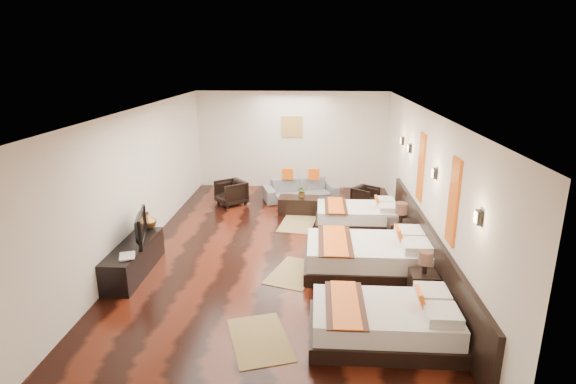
# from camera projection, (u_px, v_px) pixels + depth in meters

# --- Properties ---
(floor) EXTENTS (5.50, 9.50, 0.01)m
(floor) POSITION_uv_depth(u_px,v_px,m) (279.00, 251.00, 9.17)
(floor) COLOR black
(floor) RESTS_ON ground
(ceiling) EXTENTS (5.50, 9.50, 0.01)m
(ceiling) POSITION_uv_depth(u_px,v_px,m) (278.00, 110.00, 8.37)
(ceiling) COLOR white
(ceiling) RESTS_ON floor
(back_wall) EXTENTS (5.50, 0.01, 2.80)m
(back_wall) POSITION_uv_depth(u_px,v_px,m) (292.00, 140.00, 13.32)
(back_wall) COLOR silver
(back_wall) RESTS_ON floor
(left_wall) EXTENTS (0.01, 9.50, 2.80)m
(left_wall) POSITION_uv_depth(u_px,v_px,m) (138.00, 181.00, 8.94)
(left_wall) COLOR silver
(left_wall) RESTS_ON floor
(right_wall) EXTENTS (0.01, 9.50, 2.80)m
(right_wall) POSITION_uv_depth(u_px,v_px,m) (424.00, 186.00, 8.61)
(right_wall) COLOR silver
(right_wall) RESTS_ON floor
(headboard_panel) EXTENTS (0.08, 6.60, 0.90)m
(headboard_panel) POSITION_uv_depth(u_px,v_px,m) (427.00, 250.00, 8.11)
(headboard_panel) COLOR black
(headboard_panel) RESTS_ON floor
(bed_near) EXTENTS (2.02, 1.27, 0.77)m
(bed_near) POSITION_uv_depth(u_px,v_px,m) (385.00, 322.00, 6.26)
(bed_near) COLOR black
(bed_near) RESTS_ON floor
(bed_mid) EXTENTS (2.27, 1.43, 0.87)m
(bed_mid) POSITION_uv_depth(u_px,v_px,m) (369.00, 256.00, 8.23)
(bed_mid) COLOR black
(bed_mid) RESTS_ON floor
(bed_far) EXTENTS (1.89, 1.19, 0.72)m
(bed_far) POSITION_uv_depth(u_px,v_px,m) (358.00, 216.00, 10.46)
(bed_far) COLOR black
(bed_far) RESTS_ON floor
(nightstand_a) EXTENTS (0.42, 0.42, 0.83)m
(nightstand_a) POSITION_uv_depth(u_px,v_px,m) (423.00, 283.00, 7.26)
(nightstand_a) COLOR black
(nightstand_a) RESTS_ON floor
(nightstand_b) EXTENTS (0.46, 0.46, 0.92)m
(nightstand_b) POSITION_uv_depth(u_px,v_px,m) (400.00, 231.00, 9.37)
(nightstand_b) COLOR black
(nightstand_b) RESTS_ON floor
(jute_mat_near) EXTENTS (1.09, 1.37, 0.01)m
(jute_mat_near) POSITION_uv_depth(u_px,v_px,m) (260.00, 339.00, 6.30)
(jute_mat_near) COLOR olive
(jute_mat_near) RESTS_ON floor
(jute_mat_mid) EXTENTS (1.10, 1.38, 0.01)m
(jute_mat_mid) POSITION_uv_depth(u_px,v_px,m) (294.00, 273.00, 8.24)
(jute_mat_mid) COLOR olive
(jute_mat_mid) RESTS_ON floor
(jute_mat_far) EXTENTS (0.91, 1.29, 0.01)m
(jute_mat_far) POSITION_uv_depth(u_px,v_px,m) (297.00, 224.00, 10.65)
(jute_mat_far) COLOR olive
(jute_mat_far) RESTS_ON floor
(tv_console) EXTENTS (0.50, 1.80, 0.55)m
(tv_console) POSITION_uv_depth(u_px,v_px,m) (134.00, 259.00, 8.16)
(tv_console) COLOR black
(tv_console) RESTS_ON floor
(tv) EXTENTS (0.37, 0.95, 0.55)m
(tv) POSITION_uv_depth(u_px,v_px,m) (137.00, 227.00, 8.14)
(tv) COLOR black
(tv) RESTS_ON tv_console
(book) EXTENTS (0.35, 0.40, 0.03)m
(book) POSITION_uv_depth(u_px,v_px,m) (119.00, 257.00, 7.55)
(book) COLOR black
(book) RESTS_ON tv_console
(figurine) EXTENTS (0.36, 0.36, 0.33)m
(figurine) POSITION_uv_depth(u_px,v_px,m) (148.00, 220.00, 8.82)
(figurine) COLOR brown
(figurine) RESTS_ON tv_console
(sofa) EXTENTS (2.11, 1.32, 0.58)m
(sofa) POSITION_uv_depth(u_px,v_px,m) (301.00, 190.00, 12.35)
(sofa) COLOR slate
(sofa) RESTS_ON floor
(armchair_left) EXTENTS (0.96, 0.96, 0.63)m
(armchair_left) POSITION_uv_depth(u_px,v_px,m) (231.00, 193.00, 11.99)
(armchair_left) COLOR black
(armchair_left) RESTS_ON floor
(armchair_right) EXTENTS (0.81, 0.80, 0.53)m
(armchair_right) POSITION_uv_depth(u_px,v_px,m) (365.00, 197.00, 11.80)
(armchair_right) COLOR black
(armchair_right) RESTS_ON floor
(coffee_table) EXTENTS (1.02, 0.55, 0.40)m
(coffee_table) POSITION_uv_depth(u_px,v_px,m) (299.00, 205.00, 11.37)
(coffee_table) COLOR black
(coffee_table) RESTS_ON floor
(table_plant) EXTENTS (0.31, 0.28, 0.30)m
(table_plant) POSITION_uv_depth(u_px,v_px,m) (302.00, 191.00, 11.27)
(table_plant) COLOR #2D5E1F
(table_plant) RESTS_ON coffee_table
(orange_panel_a) EXTENTS (0.04, 0.40, 1.30)m
(orange_panel_a) POSITION_uv_depth(u_px,v_px,m) (453.00, 202.00, 6.70)
(orange_panel_a) COLOR #D86014
(orange_panel_a) RESTS_ON right_wall
(orange_panel_b) EXTENTS (0.04, 0.40, 1.30)m
(orange_panel_b) POSITION_uv_depth(u_px,v_px,m) (421.00, 167.00, 8.81)
(orange_panel_b) COLOR #D86014
(orange_panel_b) RESTS_ON right_wall
(sconce_near) EXTENTS (0.07, 0.12, 0.18)m
(sconce_near) POSITION_uv_depth(u_px,v_px,m) (478.00, 217.00, 5.61)
(sconce_near) COLOR black
(sconce_near) RESTS_ON right_wall
(sconce_mid) EXTENTS (0.07, 0.12, 0.18)m
(sconce_mid) POSITION_uv_depth(u_px,v_px,m) (434.00, 173.00, 7.72)
(sconce_mid) COLOR black
(sconce_mid) RESTS_ON right_wall
(sconce_far) EXTENTS (0.07, 0.12, 0.18)m
(sconce_far) POSITION_uv_depth(u_px,v_px,m) (409.00, 148.00, 9.82)
(sconce_far) COLOR black
(sconce_far) RESTS_ON right_wall
(sconce_lounge) EXTENTS (0.07, 0.12, 0.18)m
(sconce_lounge) POSITION_uv_depth(u_px,v_px,m) (402.00, 141.00, 10.68)
(sconce_lounge) COLOR black
(sconce_lounge) RESTS_ON right_wall
(gold_artwork) EXTENTS (0.60, 0.04, 0.60)m
(gold_artwork) POSITION_uv_depth(u_px,v_px,m) (292.00, 127.00, 13.18)
(gold_artwork) COLOR #AD873F
(gold_artwork) RESTS_ON back_wall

